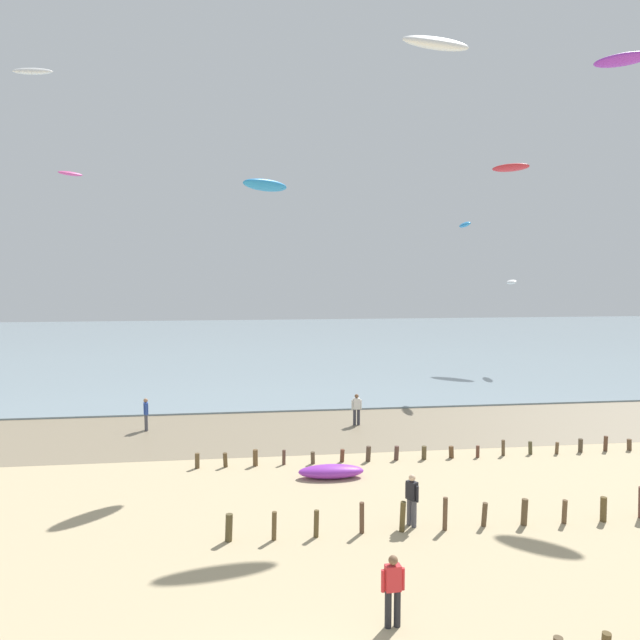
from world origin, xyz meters
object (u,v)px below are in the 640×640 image
Objects in this scene: person_by_waterline at (357,408)px; kite_aloft_5 at (511,282)px; person_nearest_camera at (393,589)px; kite_aloft_1 at (265,185)px; kite_aloft_4 at (511,168)px; person_right_flank at (412,498)px; kite_aloft_0 at (436,43)px; kite_aloft_8 at (622,60)px; kite_aloft_9 at (70,174)px; kite_aloft_2 at (465,225)px; kite_aloft_3 at (32,71)px; grounded_kite at (331,471)px; person_mid_beach at (146,413)px.

person_by_waterline is 23.81m from kite_aloft_5.
person_nearest_camera and person_by_waterline have the same top height.
kite_aloft_4 is at bearing -175.17° from kite_aloft_1.
person_nearest_camera is 18.52m from kite_aloft_1.
person_right_flank is at bearing 102.21° from kite_aloft_4.
kite_aloft_0 is at bearing 68.85° from person_nearest_camera.
kite_aloft_4 is at bearing 50.17° from person_by_waterline.
person_nearest_camera is 49.50m from kite_aloft_4.
kite_aloft_8 is at bearing 170.75° from kite_aloft_0.
kite_aloft_9 is (-21.33, 24.76, 16.21)m from person_by_waterline.
person_right_flank is 0.76× the size of kite_aloft_9.
kite_aloft_2 is 0.59× the size of kite_aloft_4.
kite_aloft_0 is 1.38× the size of kite_aloft_3.
kite_aloft_3 is (-16.42, 16.88, 20.55)m from grounded_kite.
kite_aloft_4 is at bearing -123.03° from grounded_kite.
kite_aloft_1 is 20.61m from kite_aloft_3.
person_by_waterline is 28.90m from kite_aloft_3.
kite_aloft_0 is at bearing 40.72° from kite_aloft_8.
kite_aloft_1 is at bearing 115.10° from person_right_flank.
kite_aloft_1 is (-4.95, -3.49, 11.29)m from person_by_waterline.
kite_aloft_2 is 0.92× the size of kite_aloft_9.
kite_aloft_8 reaches higher than kite_aloft_5.
person_by_waterline is 0.76× the size of kite_aloft_9.
person_mid_beach is at bearing -59.25° from kite_aloft_2.
person_mid_beach is at bearing -109.28° from kite_aloft_9.
person_by_waterline is at bearing 172.34° from kite_aloft_1.
kite_aloft_5 reaches higher than person_mid_beach.
person_by_waterline is at bearing 22.81° from kite_aloft_8.
person_nearest_camera reaches higher than grounded_kite.
kite_aloft_4 is (16.29, 26.84, -0.44)m from kite_aloft_0.
person_nearest_camera is at bearing 103.22° from kite_aloft_4.
person_mid_beach is 1.00× the size of person_right_flank.
person_mid_beach is 32.29m from kite_aloft_5.
kite_aloft_0 reaches higher than kite_aloft_1.
kite_aloft_5 is (6.63, 6.40, -4.16)m from kite_aloft_2.
kite_aloft_9 reaches higher than person_by_waterline.
person_right_flank is at bearing 72.27° from kite_aloft_1.
kite_aloft_8 is at bearing 44.02° from person_nearest_camera.
person_right_flank is (-0.62, -12.73, 0.00)m from person_by_waterline.
grounded_kite is 31.38m from kite_aloft_5.
person_mid_beach is 13.41m from kite_aloft_1.
kite_aloft_2 is at bearing -174.15° from kite_aloft_3.
kite_aloft_1 reaches higher than person_right_flank.
person_nearest_camera is 0.76× the size of kite_aloft_9.
person_by_waterline is 0.64× the size of kite_aloft_1.
kite_aloft_0 is at bearing 99.93° from kite_aloft_4.
kite_aloft_4 is (30.28, 22.67, 17.34)m from person_mid_beach.
kite_aloft_0 is at bearing -53.36° from person_by_waterline.
kite_aloft_3 is at bearing -41.01° from kite_aloft_0.
person_right_flank is at bearing 57.86° from kite_aloft_0.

